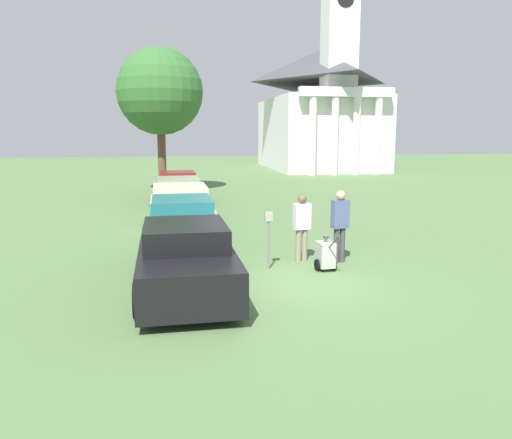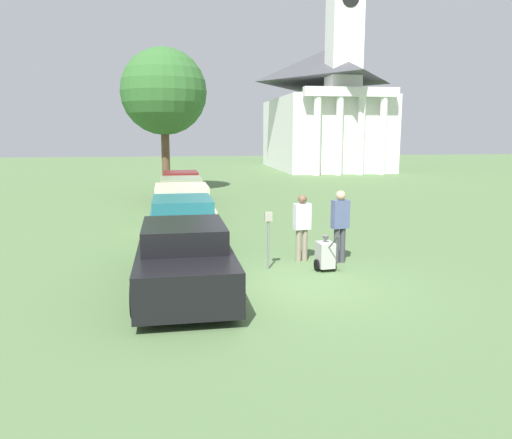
{
  "view_description": "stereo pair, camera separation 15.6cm",
  "coord_description": "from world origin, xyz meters",
  "px_view_note": "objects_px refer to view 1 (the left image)",
  "views": [
    {
      "loc": [
        -2.52,
        -9.98,
        3.24
      ],
      "look_at": [
        -0.5,
        2.08,
        1.1
      ],
      "focal_mm": 35.0,
      "sensor_mm": 36.0,
      "label": 1
    },
    {
      "loc": [
        -2.37,
        -10.01,
        3.24
      ],
      "look_at": [
        -0.5,
        2.08,
        1.1
      ],
      "focal_mm": 35.0,
      "sensor_mm": 36.0,
      "label": 2
    }
  ],
  "objects_px": {
    "person_supervisor": "(340,221)",
    "parked_car_teal": "(182,227)",
    "parked_car_maroon": "(178,188)",
    "equipment_cart": "(326,254)",
    "parked_car_black": "(185,258)",
    "person_worker": "(302,223)",
    "parked_car_cream": "(180,210)",
    "parked_car_sage": "(179,197)",
    "church": "(320,103)",
    "parking_meter": "(269,230)"
  },
  "relations": [
    {
      "from": "parked_car_teal",
      "to": "equipment_cart",
      "type": "bearing_deg",
      "value": -36.49
    },
    {
      "from": "parked_car_teal",
      "to": "parked_car_cream",
      "type": "distance_m",
      "value": 2.95
    },
    {
      "from": "parked_car_teal",
      "to": "parked_car_maroon",
      "type": "height_order",
      "value": "parked_car_teal"
    },
    {
      "from": "person_supervisor",
      "to": "parked_car_teal",
      "type": "bearing_deg",
      "value": -34.32
    },
    {
      "from": "parked_car_sage",
      "to": "person_supervisor",
      "type": "distance_m",
      "value": 9.0
    },
    {
      "from": "parked_car_black",
      "to": "parked_car_maroon",
      "type": "relative_size",
      "value": 0.99
    },
    {
      "from": "person_worker",
      "to": "person_supervisor",
      "type": "relative_size",
      "value": 0.93
    },
    {
      "from": "parked_car_maroon",
      "to": "parking_meter",
      "type": "bearing_deg",
      "value": -81.81
    },
    {
      "from": "parked_car_sage",
      "to": "person_worker",
      "type": "bearing_deg",
      "value": -70.39
    },
    {
      "from": "parked_car_teal",
      "to": "parked_car_maroon",
      "type": "xyz_separation_m",
      "value": [
        0.0,
        10.02,
        -0.02
      ]
    },
    {
      "from": "parked_car_maroon",
      "to": "person_supervisor",
      "type": "relative_size",
      "value": 2.68
    },
    {
      "from": "parked_car_cream",
      "to": "church",
      "type": "height_order",
      "value": "church"
    },
    {
      "from": "parked_car_black",
      "to": "parked_car_sage",
      "type": "bearing_deg",
      "value": 88.76
    },
    {
      "from": "parked_car_maroon",
      "to": "equipment_cart",
      "type": "height_order",
      "value": "parked_car_maroon"
    },
    {
      "from": "parking_meter",
      "to": "equipment_cart",
      "type": "xyz_separation_m",
      "value": [
        1.32,
        -0.32,
        -0.58
      ]
    },
    {
      "from": "parked_car_black",
      "to": "church",
      "type": "bearing_deg",
      "value": 67.79
    },
    {
      "from": "parked_car_black",
      "to": "parked_car_maroon",
      "type": "distance_m",
      "value": 13.32
    },
    {
      "from": "church",
      "to": "parked_car_black",
      "type": "bearing_deg",
      "value": -110.98
    },
    {
      "from": "parked_car_teal",
      "to": "equipment_cart",
      "type": "relative_size",
      "value": 4.86
    },
    {
      "from": "parked_car_black",
      "to": "church",
      "type": "xyz_separation_m",
      "value": [
        12.95,
        33.76,
        5.14
      ]
    },
    {
      "from": "person_worker",
      "to": "equipment_cart",
      "type": "bearing_deg",
      "value": 99.71
    },
    {
      "from": "parked_car_sage",
      "to": "parking_meter",
      "type": "distance_m",
      "value": 8.69
    },
    {
      "from": "parked_car_sage",
      "to": "equipment_cart",
      "type": "relative_size",
      "value": 4.66
    },
    {
      "from": "equipment_cart",
      "to": "church",
      "type": "distance_m",
      "value": 34.62
    },
    {
      "from": "parking_meter",
      "to": "person_worker",
      "type": "bearing_deg",
      "value": 33.01
    },
    {
      "from": "parked_car_cream",
      "to": "parked_car_maroon",
      "type": "relative_size",
      "value": 0.97
    },
    {
      "from": "parked_car_maroon",
      "to": "person_supervisor",
      "type": "height_order",
      "value": "person_supervisor"
    },
    {
      "from": "parked_car_cream",
      "to": "parked_car_maroon",
      "type": "bearing_deg",
      "value": 88.76
    },
    {
      "from": "equipment_cart",
      "to": "parked_car_black",
      "type": "bearing_deg",
      "value": -168.72
    },
    {
      "from": "person_worker",
      "to": "equipment_cart",
      "type": "xyz_separation_m",
      "value": [
        0.34,
        -0.96,
        -0.58
      ]
    },
    {
      "from": "parked_car_cream",
      "to": "parked_car_sage",
      "type": "xyz_separation_m",
      "value": [
        -0.0,
        3.48,
        -0.01
      ]
    },
    {
      "from": "person_worker",
      "to": "person_supervisor",
      "type": "height_order",
      "value": "person_supervisor"
    },
    {
      "from": "person_worker",
      "to": "person_supervisor",
      "type": "bearing_deg",
      "value": 151.75
    },
    {
      "from": "parked_car_maroon",
      "to": "equipment_cart",
      "type": "xyz_separation_m",
      "value": [
        3.32,
        -12.37,
        -0.3
      ]
    },
    {
      "from": "parked_car_teal",
      "to": "church",
      "type": "distance_m",
      "value": 33.49
    },
    {
      "from": "person_worker",
      "to": "church",
      "type": "bearing_deg",
      "value": -117.19
    },
    {
      "from": "person_worker",
      "to": "church",
      "type": "xyz_separation_m",
      "value": [
        9.97,
        31.86,
        4.85
      ]
    },
    {
      "from": "parking_meter",
      "to": "equipment_cart",
      "type": "height_order",
      "value": "parking_meter"
    },
    {
      "from": "parked_car_cream",
      "to": "equipment_cart",
      "type": "xyz_separation_m",
      "value": [
        3.32,
        -5.3,
        -0.34
      ]
    },
    {
      "from": "parked_car_black",
      "to": "person_supervisor",
      "type": "xyz_separation_m",
      "value": [
        3.88,
        1.61,
        0.38
      ]
    },
    {
      "from": "parked_car_maroon",
      "to": "person_worker",
      "type": "xyz_separation_m",
      "value": [
        2.98,
        -11.41,
        0.28
      ]
    },
    {
      "from": "parked_car_teal",
      "to": "parking_meter",
      "type": "relative_size",
      "value": 3.49
    },
    {
      "from": "parked_car_maroon",
      "to": "person_worker",
      "type": "height_order",
      "value": "person_worker"
    },
    {
      "from": "parked_car_teal",
      "to": "person_worker",
      "type": "height_order",
      "value": "person_worker"
    },
    {
      "from": "parked_car_cream",
      "to": "person_supervisor",
      "type": "distance_m",
      "value": 6.06
    },
    {
      "from": "person_worker",
      "to": "equipment_cart",
      "type": "relative_size",
      "value": 1.71
    },
    {
      "from": "parked_car_black",
      "to": "church",
      "type": "distance_m",
      "value": 36.52
    },
    {
      "from": "person_worker",
      "to": "parking_meter",
      "type": "bearing_deg",
      "value": 23.19
    },
    {
      "from": "parked_car_maroon",
      "to": "equipment_cart",
      "type": "relative_size",
      "value": 4.91
    },
    {
      "from": "parked_car_teal",
      "to": "person_supervisor",
      "type": "relative_size",
      "value": 2.65
    }
  ]
}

